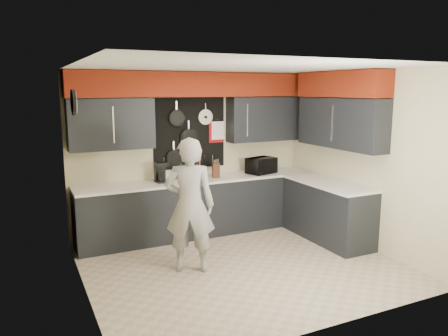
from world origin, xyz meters
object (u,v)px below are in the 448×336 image
microwave (261,166)px  coffee_maker (161,172)px  utensil_crock (200,174)px  person (190,205)px  knife_block (216,170)px

microwave → coffee_maker: (-1.75, 0.06, 0.03)m
microwave → coffee_maker: coffee_maker is taller
utensil_crock → person: bearing=-117.7°
knife_block → coffee_maker: size_ratio=0.77×
utensil_crock → person: size_ratio=0.09×
knife_block → utensil_crock: (-0.27, 0.02, -0.04)m
microwave → person: (-1.78, -1.25, -0.18)m
microwave → knife_block: size_ratio=1.99×
knife_block → coffee_maker: coffee_maker is taller
utensil_crock → coffee_maker: bearing=176.2°
knife_block → utensil_crock: size_ratio=1.54×
knife_block → coffee_maker: 0.91m
microwave → person: size_ratio=0.28×
microwave → knife_block: (-0.85, -0.00, -0.01)m
coffee_maker → utensil_crock: bearing=-7.7°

